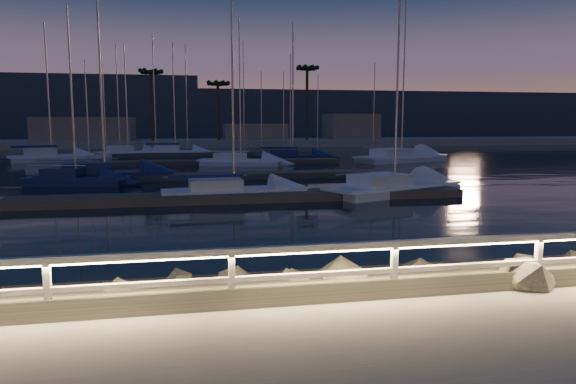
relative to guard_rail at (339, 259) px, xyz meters
name	(u,v)px	position (x,y,z in m)	size (l,w,h in m)	color
ground	(342,300)	(0.07, 0.00, -0.77)	(400.00, 400.00, 0.00)	#ACA79B
harbor_water	(225,176)	(0.07, 31.22, -1.74)	(400.00, 440.00, 0.60)	black
guard_rail	(339,259)	(0.00, 0.00, 0.00)	(44.11, 0.12, 1.06)	silver
riprap	(298,287)	(-0.44, 1.42, -0.97)	(36.02, 2.86, 1.40)	slate
floating_docks	(223,167)	(0.07, 32.50, -1.17)	(22.00, 36.00, 0.40)	#615950
far_shore	(205,140)	(-0.06, 74.05, -0.48)	(160.00, 14.00, 5.20)	#ACA79B
palm_left	(151,75)	(-7.93, 72.00, 9.36)	(3.00, 3.00, 11.20)	#4E3824
palm_center	(218,86)	(2.07, 73.00, 8.01)	(3.00, 3.00, 9.70)	#4E3824
palm_right	(307,72)	(16.07, 72.00, 10.26)	(3.00, 3.00, 12.20)	#4E3824
distant_hills	(113,116)	(-22.06, 133.69, 3.96)	(230.00, 37.50, 18.00)	#313B4D
sailboat_c	(230,191)	(-0.64, 16.72, -0.98)	(7.19, 2.60, 11.98)	white
sailboat_d	(391,187)	(7.88, 16.72, -0.96)	(8.51, 5.35, 14.01)	white
sailboat_e	(74,179)	(-9.50, 24.00, -0.97)	(6.39, 3.07, 10.56)	navy
sailboat_f	(101,174)	(-8.18, 25.88, -0.92)	(8.58, 4.03, 14.11)	navy
sailboat_g	(238,161)	(1.68, 36.62, -0.97)	(7.73, 4.31, 12.65)	white
sailboat_i	(50,157)	(-15.93, 44.71, -0.91)	(7.99, 4.81, 13.27)	white
sailboat_k	(291,156)	(7.50, 42.03, -0.97)	(7.64, 3.00, 12.64)	navy
sailboat_l	(399,157)	(17.25, 37.67, -0.90)	(10.30, 6.20, 16.89)	white
sailboat_m	(127,152)	(-9.42, 50.85, -0.93)	(7.34, 4.82, 12.31)	white
sailboat_n	(174,152)	(-4.31, 51.44, -0.95)	(7.62, 3.02, 12.64)	white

